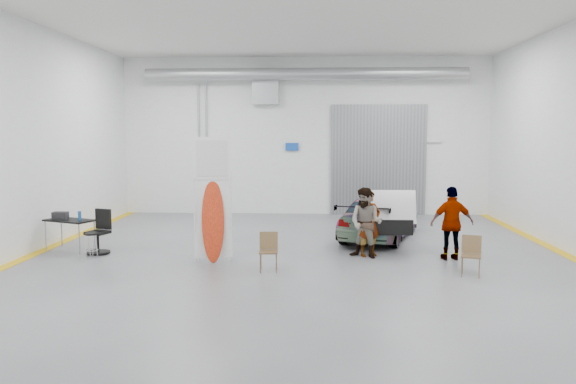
{
  "coord_description": "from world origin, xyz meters",
  "views": [
    {
      "loc": [
        0.4,
        -13.62,
        3.12
      ],
      "look_at": [
        -0.35,
        1.77,
        1.5
      ],
      "focal_mm": 35.0,
      "sensor_mm": 36.0,
      "label": 1
    }
  ],
  "objects_px": {
    "folding_chair_far": "(471,264)",
    "office_chair": "(99,234)",
    "person_b": "(366,223)",
    "surfboard_display": "(211,209)",
    "person_c": "(452,223)",
    "shop_stool": "(91,246)",
    "folding_chair_near": "(269,259)",
    "sedan_car": "(379,217)",
    "person_a": "(369,223)",
    "work_table": "(67,220)"
  },
  "relations": [
    {
      "from": "folding_chair_far",
      "to": "office_chair",
      "type": "height_order",
      "value": "office_chair"
    },
    {
      "from": "person_b",
      "to": "surfboard_display",
      "type": "distance_m",
      "value": 3.85
    },
    {
      "from": "person_c",
      "to": "shop_stool",
      "type": "distance_m",
      "value": 9.0
    },
    {
      "from": "folding_chair_near",
      "to": "folding_chair_far",
      "type": "bearing_deg",
      "value": -5.69
    },
    {
      "from": "sedan_car",
      "to": "person_a",
      "type": "xyz_separation_m",
      "value": [
        -0.52,
        -2.47,
        0.22
      ]
    },
    {
      "from": "work_table",
      "to": "office_chair",
      "type": "bearing_deg",
      "value": -20.74
    },
    {
      "from": "person_b",
      "to": "surfboard_display",
      "type": "height_order",
      "value": "surfboard_display"
    },
    {
      "from": "folding_chair_near",
      "to": "shop_stool",
      "type": "bearing_deg",
      "value": 163.4
    },
    {
      "from": "folding_chair_near",
      "to": "work_table",
      "type": "relative_size",
      "value": 0.6
    },
    {
      "from": "folding_chair_far",
      "to": "person_a",
      "type": "bearing_deg",
      "value": 153.3
    },
    {
      "from": "person_b",
      "to": "folding_chair_far",
      "type": "xyz_separation_m",
      "value": [
        2.14,
        -1.71,
        -0.61
      ]
    },
    {
      "from": "folding_chair_near",
      "to": "office_chair",
      "type": "xyz_separation_m",
      "value": [
        -4.57,
        1.67,
        0.22
      ]
    },
    {
      "from": "work_table",
      "to": "office_chair",
      "type": "xyz_separation_m",
      "value": [
        1.0,
        -0.38,
        -0.33
      ]
    },
    {
      "from": "folding_chair_near",
      "to": "shop_stool",
      "type": "distance_m",
      "value": 4.69
    },
    {
      "from": "work_table",
      "to": "surfboard_display",
      "type": "bearing_deg",
      "value": -16.66
    },
    {
      "from": "person_a",
      "to": "folding_chair_far",
      "type": "relative_size",
      "value": 1.93
    },
    {
      "from": "person_a",
      "to": "shop_stool",
      "type": "relative_size",
      "value": 2.68
    },
    {
      "from": "surfboard_display",
      "to": "shop_stool",
      "type": "xyz_separation_m",
      "value": [
        -3.11,
        0.31,
        -0.99
      ]
    },
    {
      "from": "work_table",
      "to": "office_chair",
      "type": "height_order",
      "value": "office_chair"
    },
    {
      "from": "sedan_car",
      "to": "surfboard_display",
      "type": "height_order",
      "value": "surfboard_display"
    },
    {
      "from": "sedan_car",
      "to": "person_a",
      "type": "distance_m",
      "value": 2.53
    },
    {
      "from": "shop_stool",
      "to": "office_chair",
      "type": "bearing_deg",
      "value": 91.81
    },
    {
      "from": "sedan_car",
      "to": "office_chair",
      "type": "xyz_separation_m",
      "value": [
        -7.51,
        -2.48,
        -0.13
      ]
    },
    {
      "from": "person_c",
      "to": "folding_chair_near",
      "type": "distance_m",
      "value": 4.67
    },
    {
      "from": "person_c",
      "to": "folding_chair_far",
      "type": "bearing_deg",
      "value": 86.67
    },
    {
      "from": "person_a",
      "to": "office_chair",
      "type": "distance_m",
      "value": 7.01
    },
    {
      "from": "person_c",
      "to": "folding_chair_far",
      "type": "relative_size",
      "value": 2.09
    },
    {
      "from": "work_table",
      "to": "shop_stool",
      "type": "bearing_deg",
      "value": -42.21
    },
    {
      "from": "sedan_car",
      "to": "folding_chair_near",
      "type": "distance_m",
      "value": 5.1
    },
    {
      "from": "work_table",
      "to": "person_a",
      "type": "bearing_deg",
      "value": -2.65
    },
    {
      "from": "person_b",
      "to": "folding_chair_far",
      "type": "relative_size",
      "value": 2.03
    },
    {
      "from": "person_b",
      "to": "shop_stool",
      "type": "xyz_separation_m",
      "value": [
        -6.88,
        -0.36,
        -0.57
      ]
    },
    {
      "from": "person_a",
      "to": "folding_chair_near",
      "type": "relative_size",
      "value": 1.94
    },
    {
      "from": "sedan_car",
      "to": "person_b",
      "type": "xyz_separation_m",
      "value": [
        -0.62,
        -2.66,
        0.26
      ]
    },
    {
      "from": "shop_stool",
      "to": "work_table",
      "type": "relative_size",
      "value": 0.43
    },
    {
      "from": "sedan_car",
      "to": "office_chair",
      "type": "height_order",
      "value": "sedan_car"
    },
    {
      "from": "shop_stool",
      "to": "work_table",
      "type": "distance_m",
      "value": 1.46
    },
    {
      "from": "surfboard_display",
      "to": "person_b",
      "type": "bearing_deg",
      "value": 2.64
    },
    {
      "from": "surfboard_display",
      "to": "shop_stool",
      "type": "distance_m",
      "value": 3.28
    },
    {
      "from": "person_b",
      "to": "shop_stool",
      "type": "relative_size",
      "value": 2.81
    },
    {
      "from": "person_c",
      "to": "folding_chair_near",
      "type": "xyz_separation_m",
      "value": [
        -4.42,
        -1.37,
        -0.64
      ]
    },
    {
      "from": "person_b",
      "to": "folding_chair_near",
      "type": "relative_size",
      "value": 2.04
    },
    {
      "from": "surfboard_display",
      "to": "work_table",
      "type": "distance_m",
      "value": 4.33
    },
    {
      "from": "person_c",
      "to": "folding_chair_far",
      "type": "height_order",
      "value": "person_c"
    },
    {
      "from": "folding_chair_far",
      "to": "shop_stool",
      "type": "distance_m",
      "value": 9.11
    },
    {
      "from": "person_c",
      "to": "person_a",
      "type": "bearing_deg",
      "value": -13.64
    },
    {
      "from": "work_table",
      "to": "person_b",
      "type": "bearing_deg",
      "value": -4.07
    },
    {
      "from": "person_c",
      "to": "shop_stool",
      "type": "relative_size",
      "value": 2.89
    },
    {
      "from": "person_a",
      "to": "person_c",
      "type": "relative_size",
      "value": 0.93
    },
    {
      "from": "person_a",
      "to": "work_table",
      "type": "bearing_deg",
      "value": 148.28
    }
  ]
}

